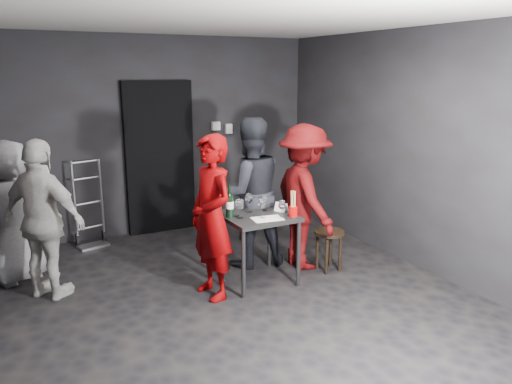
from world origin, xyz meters
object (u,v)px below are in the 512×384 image
stool (329,239)px  wine_bottle (230,205)px  breadstick_cup (293,204)px  tasting_table (257,223)px  woman_black (250,182)px  man_maroon (304,190)px  bystander_cream (43,215)px  hand_truck (91,230)px  server_red (212,210)px  bystander_grey (12,210)px

stool → wine_bottle: size_ratio=1.39×
breadstick_cup → tasting_table: bearing=141.3°
woman_black → man_maroon: size_ratio=1.08×
man_maroon → bystander_cream: 2.75m
hand_truck → woman_black: 2.32m
hand_truck → breadstick_cup: bearing=-66.9°
woman_black → bystander_cream: woman_black is taller
stool → bystander_cream: bearing=166.4°
stool → man_maroon: 0.62m
stool → server_red: 1.52m
tasting_table → man_maroon: size_ratio=0.41×
woman_black → breadstick_cup: (0.15, -0.71, -0.11)m
server_red → breadstick_cup: size_ratio=6.13×
hand_truck → stool: size_ratio=2.39×
stool → breadstick_cup: (-0.56, -0.13, 0.51)m
bystander_grey → wine_bottle: 2.31m
hand_truck → man_maroon: bearing=-56.2°
server_red → man_maroon: 1.26m
woman_black → tasting_table: bearing=81.0°
stool → bystander_grey: (-3.17, 1.28, 0.42)m
woman_black → bystander_grey: size_ratio=1.25×
stool → bystander_cream: 3.03m
man_maroon → bystander_grey: 3.15m
man_maroon → bystander_grey: bearing=74.4°
man_maroon → bystander_grey: man_maroon is taller
wine_bottle → breadstick_cup: size_ratio=1.15×
hand_truck → woman_black: size_ratio=0.57×
stool → wine_bottle: wine_bottle is taller
woman_black → breadstick_cup: size_ratio=6.75×
bystander_grey → wine_bottle: size_ratio=4.69×
breadstick_cup → bystander_grey: bearing=151.6°
server_red → woman_black: size_ratio=0.91×
tasting_table → man_maroon: 0.73m
man_maroon → bystander_cream: (-2.71, 0.46, -0.06)m
stool → wine_bottle: 1.27m
woman_black → man_maroon: (0.52, -0.34, -0.08)m
tasting_table → wine_bottle: (-0.30, 0.04, 0.23)m
tasting_table → man_maroon: man_maroon is taller
hand_truck → bystander_grey: bearing=-151.8°
tasting_table → woman_black: (0.14, 0.47, 0.34)m
man_maroon → bystander_cream: size_ratio=1.07×
bystander_grey → breadstick_cup: bearing=127.2°
bystander_cream → man_maroon: bearing=-142.5°
man_maroon → woman_black: bearing=60.8°
bystander_cream → hand_truck: bearing=-66.8°
server_red → woman_black: 0.92m
hand_truck → bystander_cream: bystander_cream is taller
stool → server_red: bearing=-179.5°
hand_truck → server_red: bearing=-82.5°
wine_bottle → bystander_grey: bearing=150.6°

